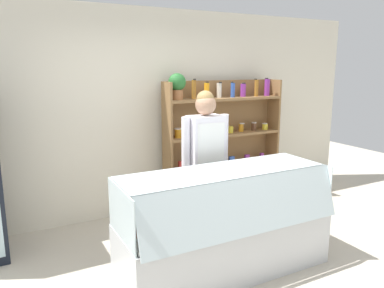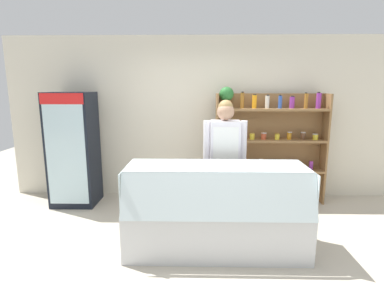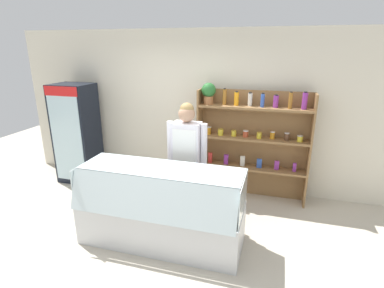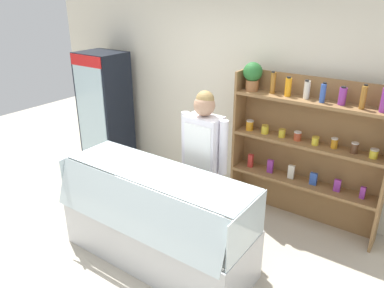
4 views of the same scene
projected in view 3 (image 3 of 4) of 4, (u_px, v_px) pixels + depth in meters
ground_plane at (157, 245)px, 3.82m from camera, size 12.00×12.00×0.00m
back_wall at (198, 111)px, 5.20m from camera, size 6.80×0.10×2.70m
drinks_fridge at (77, 134)px, 5.47m from camera, size 0.68×0.58×1.80m
shelving_unit at (249, 137)px, 4.79m from camera, size 1.76×0.29×1.88m
deli_display_case at (161, 220)px, 3.81m from camera, size 2.05×0.79×1.01m
shop_clerk at (187, 153)px, 4.13m from camera, size 0.57×0.25×1.71m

